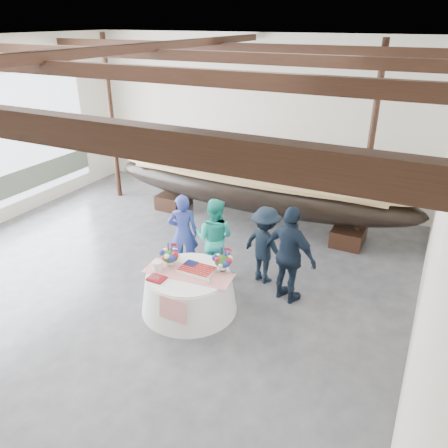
% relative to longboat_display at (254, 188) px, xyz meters
% --- Properties ---
extents(floor, '(10.00, 12.00, 0.01)m').
position_rel_longboat_display_xyz_m(floor, '(-0.87, -4.17, -0.97)').
color(floor, '#3D3D42').
rests_on(floor, ground).
extents(wall_back, '(10.00, 0.02, 4.50)m').
position_rel_longboat_display_xyz_m(wall_back, '(-0.87, 1.83, 1.28)').
color(wall_back, silver).
rests_on(wall_back, ground).
extents(wall_right, '(0.02, 12.00, 4.50)m').
position_rel_longboat_display_xyz_m(wall_right, '(4.13, -4.17, 1.28)').
color(wall_right, silver).
rests_on(wall_right, ground).
extents(ceiling, '(10.00, 12.00, 0.01)m').
position_rel_longboat_display_xyz_m(ceiling, '(-0.87, -4.17, 3.53)').
color(ceiling, white).
rests_on(ceiling, wall_back).
extents(pavilion_structure, '(9.80, 11.76, 4.50)m').
position_rel_longboat_display_xyz_m(pavilion_structure, '(-0.87, -3.44, 3.03)').
color(pavilion_structure, black).
rests_on(pavilion_structure, ground).
extents(longboat_display, '(8.11, 1.62, 1.52)m').
position_rel_longboat_display_xyz_m(longboat_display, '(0.00, 0.00, 0.00)').
color(longboat_display, black).
rests_on(longboat_display, ground).
extents(banquet_table, '(1.74, 1.74, 0.75)m').
position_rel_longboat_display_xyz_m(banquet_table, '(0.41, -3.89, -0.60)').
color(banquet_table, white).
rests_on(banquet_table, ground).
extents(tabletop_items, '(1.65, 1.03, 0.40)m').
position_rel_longboat_display_xyz_m(tabletop_items, '(0.40, -3.74, -0.07)').
color(tabletop_items, red).
rests_on(tabletop_items, banquet_table).
extents(guest_woman_blue, '(0.73, 0.65, 1.68)m').
position_rel_longboat_display_xyz_m(guest_woman_blue, '(-0.41, -2.73, -0.13)').
color(guest_woman_blue, navy).
rests_on(guest_woman_blue, ground).
extents(guest_woman_teal, '(0.89, 0.74, 1.68)m').
position_rel_longboat_display_xyz_m(guest_woman_teal, '(0.27, -2.65, -0.13)').
color(guest_woman_teal, teal).
rests_on(guest_woman_teal, ground).
extents(guest_man_left, '(1.17, 0.90, 1.59)m').
position_rel_longboat_display_xyz_m(guest_man_left, '(1.26, -2.39, -0.17)').
color(guest_man_left, black).
rests_on(guest_man_left, ground).
extents(guest_man_right, '(1.19, 0.80, 1.89)m').
position_rel_longboat_display_xyz_m(guest_man_right, '(1.91, -2.81, -0.03)').
color(guest_man_right, black).
rests_on(guest_man_right, ground).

